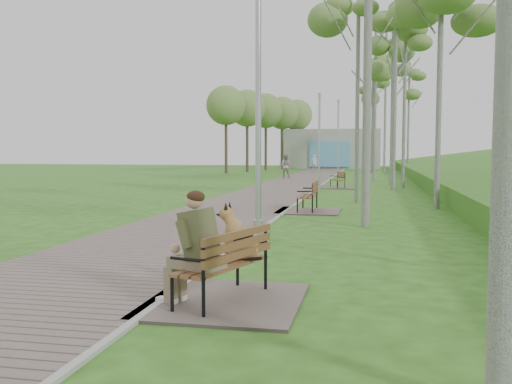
{
  "coord_description": "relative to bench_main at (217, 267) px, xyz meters",
  "views": [
    {
      "loc": [
        2.54,
        -9.06,
        1.93
      ],
      "look_at": [
        0.51,
        1.02,
        1.16
      ],
      "focal_mm": 40.0,
      "sensor_mm": 36.0,
      "label": 1
    }
  ],
  "objects": [
    {
      "name": "pedestrian_far",
      "position": [
        -3.78,
        31.2,
        0.35
      ],
      "size": [
        0.84,
        0.68,
        1.63
      ],
      "primitive_type": "imported",
      "rotation": [
        0.0,
        0.0,
        3.23
      ],
      "color": "gray",
      "rests_on": "ground"
    },
    {
      "name": "lamp_post_second",
      "position": [
        -0.45,
        19.36,
        1.63
      ],
      "size": [
        0.17,
        0.17,
        4.49
      ],
      "color": "#A3A5AB",
      "rests_on": "ground"
    },
    {
      "name": "birch_far_b",
      "position": [
        2.08,
        28.35,
        7.33
      ],
      "size": [
        2.56,
        2.56,
        9.92
      ],
      "color": "silver",
      "rests_on": "ground"
    },
    {
      "name": "birch_far_a",
      "position": [
        2.98,
        24.77,
        6.4
      ],
      "size": [
        2.53,
        2.53,
        8.75
      ],
      "color": "silver",
      "rests_on": "ground"
    },
    {
      "name": "walkway",
      "position": [
        -2.43,
        23.76,
        -0.45
      ],
      "size": [
        3.5,
        67.0,
        0.04
      ],
      "primitive_type": "cube",
      "color": "#73655D",
      "rests_on": "ground"
    },
    {
      "name": "birch_mid_a",
      "position": [
        1.37,
        14.28,
        5.79
      ],
      "size": [
        2.36,
        2.36,
        7.97
      ],
      "color": "silver",
      "rests_on": "ground"
    },
    {
      "name": "birch_distant_b",
      "position": [
        4.95,
        43.05,
        7.05
      ],
      "size": [
        2.37,
        2.37,
        9.58
      ],
      "color": "silver",
      "rests_on": "ground"
    },
    {
      "name": "birch_far_c",
      "position": [
        2.96,
        40.41,
        8.74
      ],
      "size": [
        2.8,
        2.8,
        11.72
      ],
      "color": "silver",
      "rests_on": "ground"
    },
    {
      "name": "birch_distant_a",
      "position": [
        1.97,
        41.19,
        6.14
      ],
      "size": [
        2.4,
        2.4,
        8.41
      ],
      "color": "silver",
      "rests_on": "ground"
    },
    {
      "name": "lamp_post_third",
      "position": [
        -0.61,
        37.66,
        2.22
      ],
      "size": [
        0.22,
        0.22,
        5.75
      ],
      "color": "#A3A5AB",
      "rests_on": "ground"
    },
    {
      "name": "birch_mid_c",
      "position": [
        2.95,
        21.22,
        6.93
      ],
      "size": [
        2.63,
        2.63,
        9.42
      ],
      "color": "silver",
      "rests_on": "ground"
    },
    {
      "name": "lamp_post_near",
      "position": [
        -0.61,
        5.78,
        2.24
      ],
      "size": [
        0.22,
        0.22,
        5.79
      ],
      "color": "#A3A5AB",
      "rests_on": "ground"
    },
    {
      "name": "kerb",
      "position": [
        -0.68,
        23.76,
        -0.44
      ],
      "size": [
        0.1,
        67.0,
        0.05
      ],
      "primitive_type": "cube",
      "color": "#999993",
      "rests_on": "ground"
    },
    {
      "name": "bench_second",
      "position": [
        -0.04,
        10.81,
        -0.25
      ],
      "size": [
        1.92,
        2.13,
        1.18
      ],
      "color": "#73655D",
      "rests_on": "ground"
    },
    {
      "name": "ground",
      "position": [
        -0.68,
        2.26,
        -0.47
      ],
      "size": [
        120.0,
        120.0,
        0.0
      ],
      "primitive_type": "plane",
      "color": "#2B5716",
      "rests_on": "ground"
    },
    {
      "name": "bench_third",
      "position": [
        0.27,
        21.85,
        -0.28
      ],
      "size": [
        1.64,
        1.82,
        1.01
      ],
      "color": "#73655D",
      "rests_on": "ground"
    },
    {
      "name": "birch_mid_b",
      "position": [
        3.48,
        22.76,
        7.75
      ],
      "size": [
        2.67,
        2.67,
        10.47
      ],
      "color": "silver",
      "rests_on": "ground"
    },
    {
      "name": "pedestrian_near",
      "position": [
        -3.46,
        48.14,
        0.26
      ],
      "size": [
        0.56,
        0.39,
        1.46
      ],
      "primitive_type": "imported",
      "rotation": [
        0.0,
        0.0,
        3.22
      ],
      "color": "white",
      "rests_on": "ground"
    },
    {
      "name": "building_north",
      "position": [
        -2.18,
        53.23,
        1.53
      ],
      "size": [
        10.0,
        5.2,
        4.0
      ],
      "color": "#9E9E99",
      "rests_on": "ground"
    },
    {
      "name": "bench_main",
      "position": [
        0.0,
        0.0,
        0.0
      ],
      "size": [
        1.9,
        2.11,
        1.66
      ],
      "color": "#73655D",
      "rests_on": "ground"
    }
  ]
}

